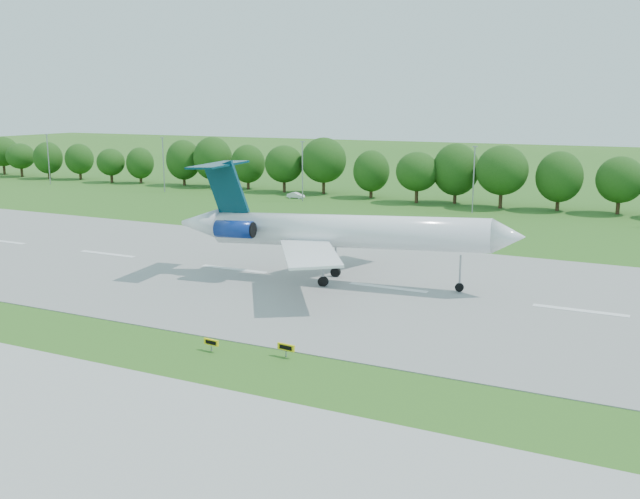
{
  "coord_description": "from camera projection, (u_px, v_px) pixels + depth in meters",
  "views": [
    {
      "loc": [
        46.36,
        -46.32,
        20.22
      ],
      "look_at": [
        15.08,
        18.0,
        5.22
      ],
      "focal_mm": 40.0,
      "sensor_mm": 36.0,
      "label": 1
    }
  ],
  "objects": [
    {
      "name": "service_vehicle_b",
      "position": [
        229.0,
        197.0,
        147.69
      ],
      "size": [
        3.49,
        1.47,
        1.18
      ],
      "primitive_type": "imported",
      "rotation": [
        0.0,
        0.0,
        1.59
      ],
      "color": "silver",
      "rests_on": "ground"
    },
    {
      "name": "taxi_sign_right",
      "position": [
        211.0,
        342.0,
        58.44
      ],
      "size": [
        1.46,
        0.31,
        1.02
      ],
      "rotation": [
        0.0,
        0.0,
        -0.1
      ],
      "color": "gray",
      "rests_on": "ground"
    },
    {
      "name": "airliner",
      "position": [
        331.0,
        229.0,
        79.68
      ],
      "size": [
        39.97,
        28.93,
        13.44
      ],
      "rotation": [
        0.0,
        -0.03,
        0.13
      ],
      "color": "white",
      "rests_on": "ground"
    },
    {
      "name": "tree_line",
      "position": [
        413.0,
        171.0,
        144.47
      ],
      "size": [
        288.4,
        8.4,
        10.4
      ],
      "color": "#382314",
      "rests_on": "ground"
    },
    {
      "name": "light_poles",
      "position": [
        383.0,
        174.0,
        136.7
      ],
      "size": [
        175.9,
        0.25,
        12.19
      ],
      "color": "gray",
      "rests_on": "ground"
    },
    {
      "name": "service_vehicle_a",
      "position": [
        296.0,
        195.0,
        149.97
      ],
      "size": [
        3.77,
        1.34,
        1.24
      ],
      "primitive_type": "imported",
      "rotation": [
        0.0,
        0.0,
        1.56
      ],
      "color": "silver",
      "rests_on": "ground"
    },
    {
      "name": "taxi_sign_centre",
      "position": [
        286.0,
        347.0,
        57.06
      ],
      "size": [
        1.59,
        0.34,
        1.11
      ],
      "rotation": [
        0.0,
        0.0,
        -0.1
      ],
      "color": "gray",
      "rests_on": "ground"
    },
    {
      "name": "ground",
      "position": [
        85.0,
        327.0,
        64.76
      ],
      "size": [
        600.0,
        600.0,
        0.0
      ],
      "primitive_type": "plane",
      "color": "#255B18",
      "rests_on": "ground"
    },
    {
      "name": "runway",
      "position": [
        234.0,
        269.0,
        86.76
      ],
      "size": [
        400.0,
        45.0,
        0.08
      ],
      "primitive_type": "cube",
      "color": "gray",
      "rests_on": "ground"
    }
  ]
}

